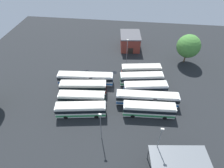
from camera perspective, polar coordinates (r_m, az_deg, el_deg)
name	(u,v)px	position (r m, az deg, el deg)	size (l,w,h in m)	color
ground_plane	(114,92)	(50.21, 0.60, -2.63)	(95.59, 95.59, 0.00)	black
bus_row0_slot0	(141,70)	(55.44, 8.96, 4.22)	(11.74, 4.29, 3.41)	silver
bus_row0_slot1	(141,79)	(52.41, 9.06, 1.67)	(12.16, 4.47, 3.41)	silver
bus_row0_slot2	(145,88)	(49.62, 10.24, -1.24)	(11.59, 4.38, 3.41)	silver
bus_row0_slot3	(147,98)	(46.95, 10.85, -4.41)	(15.44, 3.35, 3.41)	silver
bus_row0_slot4	(149,109)	(44.57, 11.30, -7.70)	(12.19, 3.27, 3.41)	silver
bus_row1_slot1	(86,78)	(52.32, -8.10, 1.71)	(15.48, 3.77, 3.41)	silver
bus_row1_slot2	(83,87)	(49.69, -8.82, -0.95)	(12.32, 4.00, 3.41)	silver
bus_row1_slot3	(82,98)	(46.83, -9.27, -4.30)	(11.58, 3.54, 3.41)	silver
bus_row1_slot4	(81,109)	(44.33, -9.57, -7.75)	(11.91, 4.33, 3.41)	silver
depot_building	(130,41)	(67.97, 5.59, 13.02)	(7.82, 9.25, 5.33)	maroon
maintenance_shelter	(181,164)	(36.10, 20.54, -22.12)	(11.01, 7.92, 4.29)	slate
lamp_post_mid_lot	(101,126)	(37.77, -3.49, -12.66)	(0.56, 0.28, 8.01)	slate
lamp_post_far_corner	(158,143)	(35.51, 14.03, -17.33)	(0.56, 0.28, 9.75)	slate
lamp_post_near_entrance	(127,51)	(58.43, 4.64, 10.20)	(0.56, 0.28, 8.53)	slate
tree_west_edge	(188,46)	(62.81, 22.53, 10.74)	(7.18, 7.18, 9.50)	brown
puddle_back_corner	(83,74)	(57.02, -8.90, 3.15)	(3.13, 3.13, 0.01)	black
puddle_near_shelter	(114,73)	(56.79, 0.70, 3.55)	(1.59, 1.59, 0.01)	black
puddle_between_rows	(87,72)	(57.69, -7.69, 3.82)	(1.66, 1.66, 0.01)	black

